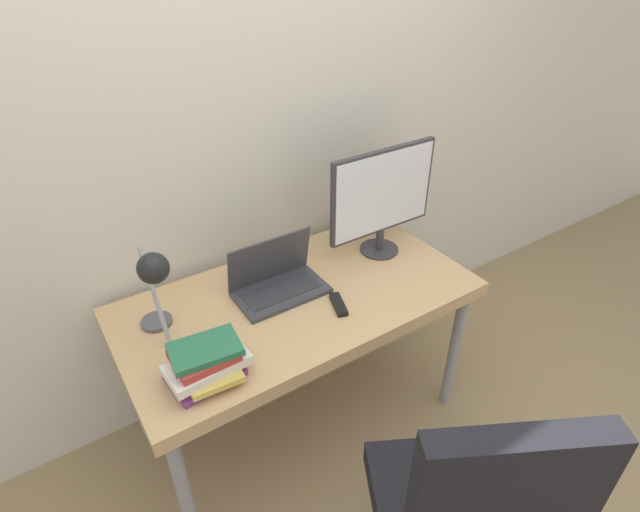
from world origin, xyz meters
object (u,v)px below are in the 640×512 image
at_px(desk_lamp, 154,279).
at_px(monitor, 383,196).
at_px(game_controller, 207,377).
at_px(laptop, 277,281).
at_px(book_stack, 206,364).

bearing_deg(desk_lamp, monitor, 3.63).
height_order(monitor, game_controller, monitor).
bearing_deg(laptop, monitor, 1.43).
bearing_deg(book_stack, desk_lamp, 103.22).
relative_size(desk_lamp, book_stack, 1.43).
xyz_separation_m(desk_lamp, game_controller, (0.05, -0.25, -0.26)).
bearing_deg(monitor, game_controller, -161.93).
relative_size(monitor, desk_lamp, 1.36).
bearing_deg(desk_lamp, laptop, 6.08).
relative_size(monitor, game_controller, 3.50).
distance_m(laptop, book_stack, 0.51).
bearing_deg(book_stack, laptop, 34.23).
height_order(laptop, game_controller, laptop).
relative_size(laptop, game_controller, 2.42).
distance_m(monitor, book_stack, 1.02).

